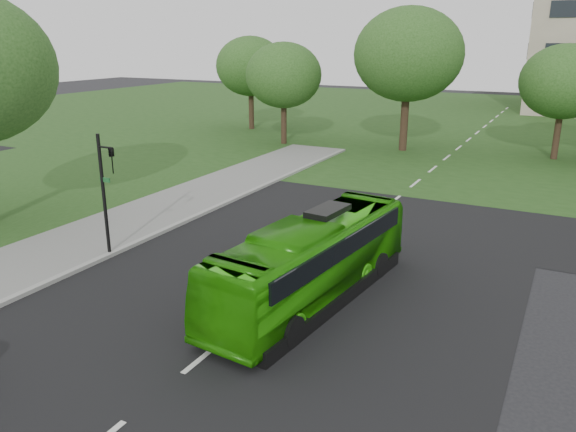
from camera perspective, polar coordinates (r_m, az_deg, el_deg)
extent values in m
plane|color=black|center=(16.33, -4.12, -10.58)|extent=(160.00, 160.00, 0.00)
cube|color=black|center=(34.00, 13.69, 3.99)|extent=(14.00, 120.00, 0.01)
cube|color=black|center=(28.37, 10.72, 1.53)|extent=(80.00, 12.00, 0.01)
cube|color=silver|center=(29.30, 11.29, 2.02)|extent=(0.15, 90.00, 0.01)
cube|color=#224717|center=(58.24, 19.82, 8.95)|extent=(120.00, 60.00, 0.01)
cylinder|color=black|center=(43.33, -0.43, 9.23)|extent=(0.43, 0.43, 2.85)
ellipsoid|color=#214717|center=(42.95, -0.44, 14.11)|extent=(5.67, 5.67, 4.82)
cylinder|color=black|center=(41.40, 11.70, 9.05)|extent=(0.55, 0.55, 3.66)
ellipsoid|color=#214717|center=(40.99, 12.13, 15.76)|extent=(7.54, 7.54, 6.41)
cylinder|color=black|center=(41.56, 25.61, 7.15)|extent=(0.42, 0.42, 2.82)
ellipsoid|color=#214717|center=(41.16, 26.29, 12.14)|extent=(5.61, 5.61, 4.77)
cylinder|color=black|center=(50.73, -3.74, 10.53)|extent=(0.46, 0.46, 3.05)
ellipsoid|color=#214717|center=(50.40, -3.83, 14.95)|extent=(5.98, 5.98, 5.08)
imported|color=#26930A|center=(17.12, 2.49, -4.52)|extent=(3.08, 9.22, 2.52)
cylinder|color=black|center=(21.25, -18.20, 1.89)|extent=(0.13, 0.13, 4.55)
cylinder|color=black|center=(20.63, -18.05, 6.65)|extent=(0.64, 0.07, 0.07)
imported|color=black|center=(20.56, -17.48, 5.37)|extent=(0.15, 0.18, 0.91)
cube|color=#195926|center=(21.00, -18.10, 3.52)|extent=(0.45, 0.04, 0.16)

